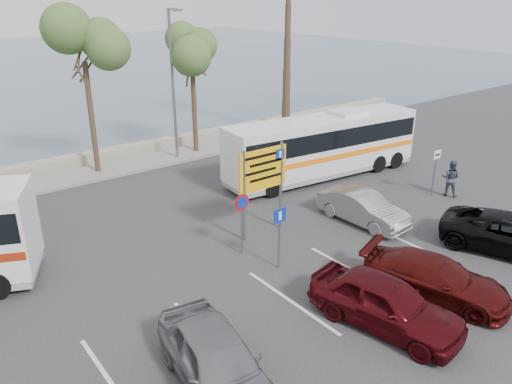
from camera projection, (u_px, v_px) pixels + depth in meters
ground at (298, 275)px, 16.85m from camera, size 120.00×120.00×0.00m
kerb_strip at (125, 166)px, 27.11m from camera, size 44.00×2.40×0.15m
seawall at (110, 154)px, 28.49m from camera, size 48.00×0.80×0.60m
tree_mid at (82, 42)px, 23.80m from camera, size 3.20×3.20×8.00m
tree_right at (191, 45)px, 27.38m from camera, size 3.20×3.20×7.40m
street_lamp_right at (173, 78)px, 26.76m from camera, size 0.45×1.15×8.01m
direction_sign at (263, 176)px, 18.86m from camera, size 2.20×0.12×3.60m
sign_no_stop at (242, 214)px, 17.67m from camera, size 0.60×0.08×2.35m
sign_parking at (279, 230)px, 16.77m from camera, size 0.50×0.07×2.25m
sign_taxi at (435, 167)px, 22.97m from camera, size 0.50×0.07×2.20m
lane_markings at (293, 301)px, 15.47m from camera, size 12.02×4.20×0.01m
coach_bus_right at (323, 148)px, 25.30m from camera, size 10.78×3.37×3.31m
car_silver_a at (217, 362)px, 11.80m from camera, size 2.53×4.75×1.54m
car_maroon at (435, 278)px, 15.46m from camera, size 3.20×4.87×1.31m
car_red at (385, 303)px, 14.06m from camera, size 2.61×4.71×1.52m
suv_black at (512, 234)px, 18.17m from camera, size 3.79×5.44×1.38m
car_silver_b at (363, 208)px, 20.49m from camera, size 1.56×4.03×1.31m
pedestrian_far at (450, 178)px, 23.15m from camera, size 0.94×1.03×1.72m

